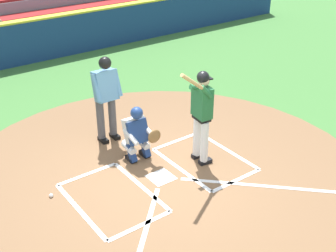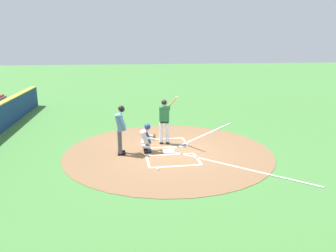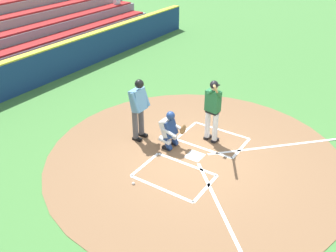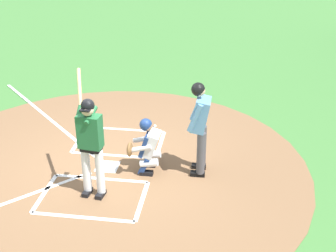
# 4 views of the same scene
# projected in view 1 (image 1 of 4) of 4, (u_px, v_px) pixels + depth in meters

# --- Properties ---
(ground_plane) EXTENTS (120.00, 120.00, 0.00)m
(ground_plane) POSITION_uv_depth(u_px,v_px,m) (161.00, 178.00, 8.26)
(ground_plane) COLOR #427A38
(dirt_circle) EXTENTS (8.00, 8.00, 0.01)m
(dirt_circle) POSITION_uv_depth(u_px,v_px,m) (161.00, 178.00, 8.26)
(dirt_circle) COLOR brown
(dirt_circle) RESTS_ON ground
(home_plate_and_chalk) EXTENTS (7.93, 4.91, 0.01)m
(home_plate_and_chalk) POSITION_uv_depth(u_px,v_px,m) (191.00, 201.00, 7.63)
(home_plate_and_chalk) COLOR white
(home_plate_and_chalk) RESTS_ON dirt_circle
(batter) EXTENTS (1.00, 0.62, 2.13)m
(batter) POSITION_uv_depth(u_px,v_px,m) (202.00, 111.00, 8.25)
(batter) COLOR white
(batter) RESTS_ON ground
(catcher) EXTENTS (0.59, 0.60, 1.13)m
(catcher) POSITION_uv_depth(u_px,v_px,m) (138.00, 132.00, 8.59)
(catcher) COLOR black
(catcher) RESTS_ON ground
(plate_umpire) EXTENTS (0.58, 0.41, 1.86)m
(plate_umpire) POSITION_uv_depth(u_px,v_px,m) (106.00, 93.00, 9.01)
(plate_umpire) COLOR #4C4C51
(plate_umpire) RESTS_ON ground
(baseball) EXTENTS (0.07, 0.07, 0.07)m
(baseball) POSITION_uv_depth(u_px,v_px,m) (51.00, 196.00, 7.72)
(baseball) COLOR white
(baseball) RESTS_ON ground
(backstop_wall) EXTENTS (22.00, 0.36, 1.31)m
(backstop_wall) POSITION_uv_depth(u_px,v_px,m) (14.00, 44.00, 13.29)
(backstop_wall) COLOR navy
(backstop_wall) RESTS_ON ground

